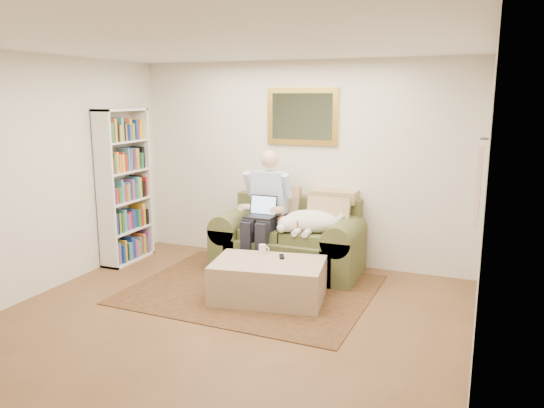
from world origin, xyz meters
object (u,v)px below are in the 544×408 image
Objects in this scene: sofa at (289,247)px; seated_man at (264,213)px; sleeping_dog at (312,221)px; coffee_mug at (262,249)px; bookshelf at (124,186)px; ottoman at (268,281)px; laptop at (262,211)px.

seated_man is (-0.27, -0.16, 0.44)m from sofa.
sleeping_dog reaches higher than coffee_mug.
sleeping_dog is at bearing 7.50° from bookshelf.
bookshelf is (-2.27, 0.58, 0.79)m from ottoman.
laptop is 0.17× the size of bookshelf.
coffee_mug is at bearing -8.69° from bookshelf.
sofa is 5.15× the size of laptop.
sofa is 1.00m from ottoman.
laptop is at bearing -138.98° from sofa.
sleeping_dog is at bearing 60.44° from coffee_mug.
coffee_mug is (0.22, -0.57, -0.28)m from seated_man.
ottoman is 2.47m from bookshelf.
bookshelf is (-2.09, 0.32, 0.53)m from coffee_mug.
laptop reaches higher than sleeping_dog.
bookshelf is at bearing -174.48° from laptop.
laptop is at bearing 114.21° from coffee_mug.
laptop is (0.00, -0.07, 0.04)m from seated_man.
ottoman is at bearing -14.24° from bookshelf.
seated_man reaches higher than coffee_mug.
coffee_mug is 0.05× the size of bookshelf.
seated_man is 1.29× the size of ottoman.
sleeping_dog is 2.50m from bookshelf.
bookshelf is (-2.14, -0.41, 0.69)m from sofa.
seated_man is at bearing 111.55° from coffee_mug.
sleeping_dog is 0.63× the size of ottoman.
laptop is 0.47× the size of sleeping_dog.
seated_man is at bearing -148.55° from sofa.
coffee_mug is (-0.18, 0.26, 0.26)m from ottoman.
seated_man reaches higher than sleeping_dog.
coffee_mug is (0.22, -0.50, -0.31)m from laptop.
laptop is 1.89m from bookshelf.
laptop is 0.63m from coffee_mug.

